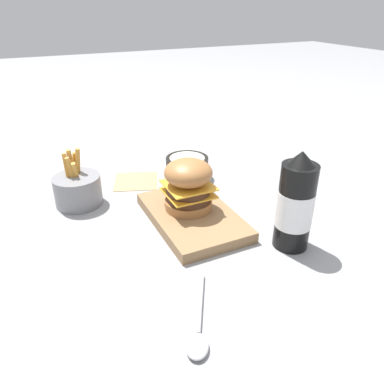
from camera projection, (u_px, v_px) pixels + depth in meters
ground_plane at (195, 224)px, 0.84m from camera, size 6.00×6.00×0.00m
serving_board at (192, 217)px, 0.84m from camera, size 0.27×0.17×0.02m
burger at (189, 184)px, 0.83m from camera, size 0.11×0.11×0.12m
ketchup_bottle at (295, 205)px, 0.73m from camera, size 0.07×0.07×0.21m
fries_basket at (78, 189)px, 0.91m from camera, size 0.11×0.11×0.14m
side_bowl at (187, 167)px, 1.04m from camera, size 0.12×0.12×0.06m
spoon at (198, 334)px, 0.56m from camera, size 0.17×0.11×0.01m
ketchup_puddle at (296, 214)px, 0.88m from camera, size 0.06×0.06×0.00m
parchment_square at (136, 181)px, 1.03m from camera, size 0.15×0.15×0.00m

